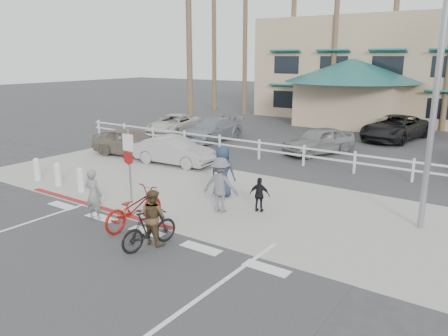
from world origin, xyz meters
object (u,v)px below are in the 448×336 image
Objects in this scene: bike_black at (149,229)px; sign_post at (130,163)px; car_red_compact at (131,142)px; car_white_sedan at (174,151)px; bike_red at (134,208)px.

sign_post is at bearing -26.53° from bike_black.
sign_post is 7.70m from car_red_compact.
car_red_compact is at bearing 82.11° from car_white_sedan.
bike_red is (1.70, -1.49, -0.87)m from sign_post.
car_red_compact reaches higher than car_white_sedan.
bike_red is 1.26× the size of bike_black.
bike_red is at bearing -41.29° from sign_post.
bike_black is at bearing -36.48° from sign_post.
bike_red is 9.92m from car_red_compact.
sign_post is 1.65× the size of bike_black.
car_red_compact is at bearing 136.23° from sign_post.
car_white_sedan is at bearing -102.15° from car_red_compact.
sign_post is 5.75m from car_white_sedan.
sign_post is 1.31× the size of bike_red.
sign_post is 0.73× the size of car_white_sedan.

